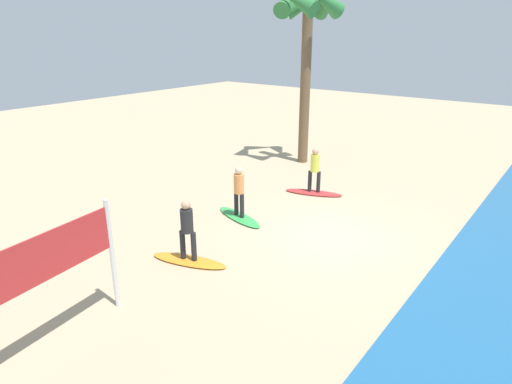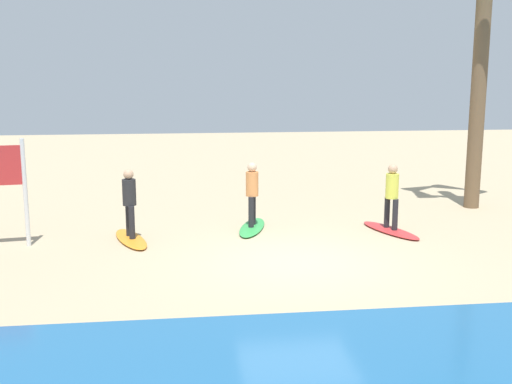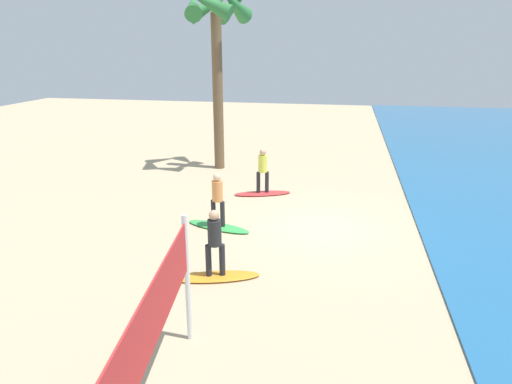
# 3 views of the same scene
# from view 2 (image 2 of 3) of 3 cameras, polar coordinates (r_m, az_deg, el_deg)

# --- Properties ---
(ground_plane) EXTENTS (60.00, 60.00, 0.00)m
(ground_plane) POSITION_cam_2_polar(r_m,az_deg,el_deg) (13.40, 3.88, -6.33)
(ground_plane) COLOR tan
(surfboard_red) EXTENTS (1.22, 2.17, 0.09)m
(surfboard_red) POSITION_cam_2_polar(r_m,az_deg,el_deg) (16.16, 12.15, -3.43)
(surfboard_red) COLOR red
(surfboard_red) RESTS_ON ground
(surfer_red) EXTENTS (0.32, 0.44, 1.64)m
(surfer_red) POSITION_cam_2_polar(r_m,az_deg,el_deg) (15.95, 12.28, 0.03)
(surfer_red) COLOR #232328
(surfer_red) RESTS_ON surfboard_red
(surfboard_green) EXTENTS (1.11, 2.17, 0.09)m
(surfboard_green) POSITION_cam_2_polar(r_m,az_deg,el_deg) (16.10, -0.35, -3.24)
(surfboard_green) COLOR green
(surfboard_green) RESTS_ON ground
(surfer_green) EXTENTS (0.32, 0.45, 1.64)m
(surfer_green) POSITION_cam_2_polar(r_m,az_deg,el_deg) (15.89, -0.36, 0.24)
(surfer_green) COLOR #232328
(surfer_green) RESTS_ON surfboard_green
(surfboard_orange) EXTENTS (1.15, 2.17, 0.09)m
(surfboard_orange) POSITION_cam_2_polar(r_m,az_deg,el_deg) (15.28, -11.33, -4.21)
(surfboard_orange) COLOR orange
(surfboard_orange) RESTS_ON ground
(surfer_orange) EXTENTS (0.32, 0.45, 1.64)m
(surfer_orange) POSITION_cam_2_polar(r_m,az_deg,el_deg) (15.06, -11.47, -0.56)
(surfer_orange) COLOR #232328
(surfer_orange) RESTS_ON surfboard_orange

